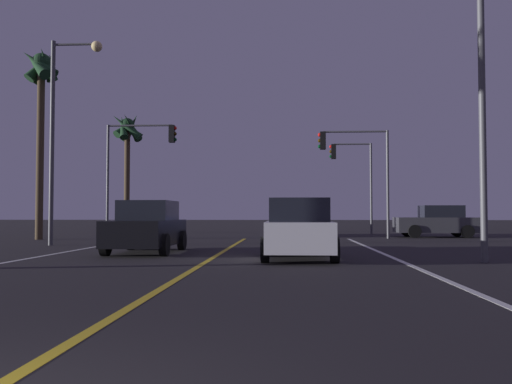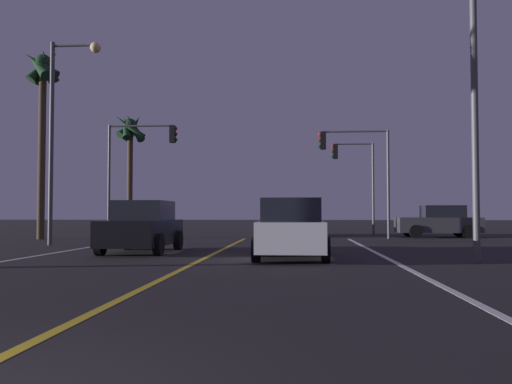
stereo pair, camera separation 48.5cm
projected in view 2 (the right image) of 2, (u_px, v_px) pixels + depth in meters
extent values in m
cube|color=silver|center=(416.00, 272.00, 11.79)|extent=(0.16, 30.65, 0.01)
cube|color=gold|center=(179.00, 271.00, 12.19)|extent=(0.16, 30.65, 0.01)
cylinder|color=black|center=(416.00, 231.00, 28.19)|extent=(0.68, 0.22, 0.68)
cylinder|color=black|center=(409.00, 230.00, 29.98)|extent=(0.68, 0.22, 0.68)
cylinder|color=black|center=(469.00, 232.00, 27.98)|extent=(0.68, 0.22, 0.68)
cylinder|color=black|center=(459.00, 230.00, 29.77)|extent=(0.68, 0.22, 0.68)
cube|color=#38383D|center=(438.00, 225.00, 28.99)|extent=(4.30, 1.80, 0.80)
cube|color=black|center=(442.00, 211.00, 29.00)|extent=(2.10, 1.60, 0.64)
cube|color=red|center=(482.00, 223.00, 28.24)|extent=(0.08, 0.24, 0.16)
cube|color=red|center=(475.00, 223.00, 29.44)|extent=(0.08, 0.24, 0.16)
cylinder|color=black|center=(284.00, 229.00, 32.28)|extent=(0.22, 0.68, 0.68)
cylinder|color=black|center=(314.00, 229.00, 32.14)|extent=(0.22, 0.68, 0.68)
cylinder|color=black|center=(283.00, 231.00, 29.59)|extent=(0.22, 0.68, 0.68)
cylinder|color=black|center=(316.00, 231.00, 29.45)|extent=(0.22, 0.68, 0.68)
cube|color=navy|center=(299.00, 224.00, 30.88)|extent=(1.80, 4.30, 0.80)
cube|color=black|center=(299.00, 211.00, 30.66)|extent=(1.60, 2.10, 0.64)
cube|color=red|center=(288.00, 223.00, 28.84)|extent=(0.24, 0.08, 0.16)
cube|color=red|center=(311.00, 223.00, 28.75)|extent=(0.24, 0.08, 0.16)
cylinder|color=black|center=(263.00, 244.00, 16.85)|extent=(0.22, 0.68, 0.68)
cylinder|color=black|center=(321.00, 244.00, 16.71)|extent=(0.22, 0.68, 0.68)
cylinder|color=black|center=(256.00, 250.00, 14.16)|extent=(0.22, 0.68, 0.68)
cylinder|color=black|center=(326.00, 250.00, 14.02)|extent=(0.22, 0.68, 0.68)
cube|color=silver|center=(291.00, 235.00, 15.45)|extent=(1.80, 4.30, 0.80)
cube|color=black|center=(291.00, 210.00, 15.23)|extent=(1.60, 2.10, 0.64)
cube|color=red|center=(266.00, 235.00, 13.41)|extent=(0.24, 0.08, 0.16)
cube|color=red|center=(315.00, 235.00, 13.32)|extent=(0.24, 0.08, 0.16)
cylinder|color=black|center=(159.00, 245.00, 16.35)|extent=(0.22, 0.68, 0.68)
cylinder|color=black|center=(100.00, 244.00, 16.49)|extent=(0.22, 0.68, 0.68)
cylinder|color=black|center=(178.00, 240.00, 19.04)|extent=(0.22, 0.68, 0.68)
cylinder|color=black|center=(128.00, 240.00, 19.18)|extent=(0.22, 0.68, 0.68)
cube|color=black|center=(142.00, 232.00, 17.78)|extent=(1.80, 4.30, 0.80)
cube|color=black|center=(144.00, 210.00, 18.05)|extent=(1.60, 2.10, 0.64)
cube|color=red|center=(175.00, 228.00, 19.83)|extent=(0.24, 0.08, 0.16)
cube|color=red|center=(142.00, 228.00, 19.92)|extent=(0.24, 0.08, 0.16)
cylinder|color=#4C4C51|center=(388.00, 184.00, 27.51)|extent=(0.14, 0.14, 5.51)
cylinder|color=#4C4C51|center=(355.00, 131.00, 27.74)|extent=(3.27, 0.10, 0.10)
cube|color=black|center=(323.00, 141.00, 27.85)|extent=(0.28, 0.36, 0.90)
sphere|color=red|center=(320.00, 135.00, 27.87)|extent=(0.20, 0.20, 0.20)
sphere|color=#3C2706|center=(320.00, 141.00, 27.86)|extent=(0.20, 0.20, 0.20)
sphere|color=#063816|center=(320.00, 146.00, 27.85)|extent=(0.20, 0.20, 0.20)
cylinder|color=#4C4C51|center=(109.00, 181.00, 28.62)|extent=(0.14, 0.14, 5.92)
cylinder|color=#4C4C51|center=(141.00, 126.00, 28.60)|extent=(3.39, 0.10, 0.10)
cube|color=black|center=(173.00, 134.00, 28.46)|extent=(0.28, 0.36, 0.90)
sphere|color=red|center=(176.00, 128.00, 28.46)|extent=(0.20, 0.20, 0.20)
sphere|color=#3C2706|center=(176.00, 134.00, 28.44)|extent=(0.20, 0.20, 0.20)
sphere|color=#063816|center=(176.00, 140.00, 28.43)|extent=(0.20, 0.20, 0.20)
cylinder|color=#4C4C51|center=(373.00, 189.00, 33.00)|extent=(0.14, 0.14, 5.56)
cylinder|color=#4C4C51|center=(354.00, 144.00, 33.19)|extent=(2.26, 0.10, 0.10)
cube|color=black|center=(335.00, 151.00, 33.25)|extent=(0.28, 0.36, 0.90)
sphere|color=red|center=(333.00, 147.00, 33.28)|extent=(0.20, 0.20, 0.20)
sphere|color=#3C2706|center=(333.00, 151.00, 33.27)|extent=(0.20, 0.20, 0.20)
sphere|color=#063816|center=(333.00, 156.00, 33.25)|extent=(0.20, 0.20, 0.20)
cylinder|color=#4C4C51|center=(475.00, 117.00, 14.32)|extent=(0.18, 0.18, 7.64)
cylinder|color=#4C4C51|center=(51.00, 143.00, 22.08)|extent=(0.18, 0.18, 8.27)
cylinder|color=#4C4C51|center=(74.00, 46.00, 22.17)|extent=(1.80, 0.10, 0.10)
sphere|color=#F9D88C|center=(96.00, 47.00, 22.09)|extent=(0.44, 0.44, 0.44)
cylinder|color=#473826|center=(42.00, 153.00, 26.95)|extent=(0.36, 0.36, 8.51)
sphere|color=#19381E|center=(43.00, 63.00, 27.12)|extent=(0.90, 0.90, 0.90)
cone|color=#19381E|center=(48.00, 66.00, 27.04)|extent=(0.80, 1.50, 1.66)
cone|color=#19381E|center=(46.00, 68.00, 27.41)|extent=(1.63, 0.70, 1.87)
cone|color=#19381E|center=(41.00, 68.00, 27.36)|extent=(1.49, 1.39, 1.71)
cone|color=#19381E|center=(37.00, 65.00, 26.89)|extent=(2.13, 1.85, 1.86)
cone|color=#19381E|center=(40.00, 65.00, 26.82)|extent=(1.92, 0.61, 1.59)
cylinder|color=#473826|center=(130.00, 181.00, 35.40)|extent=(0.36, 0.36, 6.77)
sphere|color=#19381E|center=(130.00, 125.00, 35.54)|extent=(0.90, 0.90, 0.90)
cone|color=#19381E|center=(134.00, 128.00, 35.44)|extent=(1.04, 2.21, 1.77)
cone|color=#19381E|center=(134.00, 128.00, 35.78)|extent=(1.62, 1.24, 1.90)
cone|color=#19381E|center=(127.00, 128.00, 35.72)|extent=(1.36, 1.65, 1.47)
cone|color=#19381E|center=(126.00, 127.00, 35.41)|extent=(1.16, 1.52, 1.78)
cone|color=#19381E|center=(129.00, 127.00, 35.23)|extent=(2.13, 0.73, 1.85)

